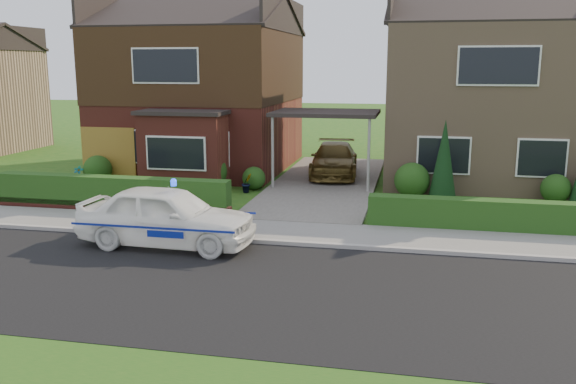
# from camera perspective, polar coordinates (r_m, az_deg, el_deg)

# --- Properties ---
(ground) EXTENTS (120.00, 120.00, 0.00)m
(ground) POSITION_cam_1_polar(r_m,az_deg,el_deg) (12.57, -3.93, -8.90)
(ground) COLOR #1F5216
(ground) RESTS_ON ground
(road) EXTENTS (60.00, 6.00, 0.02)m
(road) POSITION_cam_1_polar(r_m,az_deg,el_deg) (12.57, -3.93, -8.90)
(road) COLOR black
(road) RESTS_ON ground
(kerb) EXTENTS (60.00, 0.16, 0.12)m
(kerb) POSITION_cam_1_polar(r_m,az_deg,el_deg) (15.35, -0.85, -4.75)
(kerb) COLOR #9E9993
(kerb) RESTS_ON ground
(sidewalk) EXTENTS (60.00, 2.00, 0.10)m
(sidewalk) POSITION_cam_1_polar(r_m,az_deg,el_deg) (16.34, -0.04, -3.76)
(sidewalk) COLOR slate
(sidewalk) RESTS_ON ground
(driveway) EXTENTS (3.80, 12.00, 0.12)m
(driveway) POSITION_cam_1_polar(r_m,az_deg,el_deg) (22.96, 3.51, 0.82)
(driveway) COLOR #666059
(driveway) RESTS_ON ground
(house_left) EXTENTS (7.50, 9.53, 7.25)m
(house_left) POSITION_cam_1_polar(r_m,az_deg,el_deg) (26.77, -7.99, 10.38)
(house_left) COLOR maroon
(house_left) RESTS_ON ground
(house_right) EXTENTS (7.50, 8.06, 7.25)m
(house_right) POSITION_cam_1_polar(r_m,az_deg,el_deg) (25.43, 17.86, 9.53)
(house_right) COLOR #9E7E61
(house_right) RESTS_ON ground
(carport_link) EXTENTS (3.80, 3.00, 2.77)m
(carport_link) POSITION_cam_1_polar(r_m,az_deg,el_deg) (22.56, 3.57, 7.28)
(carport_link) COLOR black
(carport_link) RESTS_ON ground
(garage_door) EXTENTS (2.20, 0.10, 2.10)m
(garage_door) POSITION_cam_1_polar(r_m,az_deg,el_deg) (24.40, -16.41, 3.37)
(garage_door) COLOR brown
(garage_door) RESTS_ON ground
(dwarf_wall) EXTENTS (7.70, 0.25, 0.36)m
(dwarf_wall) POSITION_cam_1_polar(r_m,az_deg,el_deg) (19.37, -16.32, -1.35)
(dwarf_wall) COLOR maroon
(dwarf_wall) RESTS_ON ground
(hedge_left) EXTENTS (7.50, 0.55, 0.90)m
(hedge_left) POSITION_cam_1_polar(r_m,az_deg,el_deg) (19.54, -16.08, -1.77)
(hedge_left) COLOR #133D13
(hedge_left) RESTS_ON ground
(hedge_right) EXTENTS (7.50, 0.55, 0.80)m
(hedge_right) POSITION_cam_1_polar(r_m,az_deg,el_deg) (17.42, 19.91, -3.66)
(hedge_right) COLOR #133D13
(hedge_right) RESTS_ON ground
(shrub_left_far) EXTENTS (1.08, 1.08, 1.08)m
(shrub_left_far) POSITION_cam_1_polar(r_m,az_deg,el_deg) (24.20, -17.38, 2.02)
(shrub_left_far) COLOR #133D13
(shrub_left_far) RESTS_ON ground
(shrub_left_mid) EXTENTS (1.32, 1.32, 1.32)m
(shrub_left_mid) POSITION_cam_1_polar(r_m,az_deg,el_deg) (22.16, -7.42, 1.92)
(shrub_left_mid) COLOR #133D13
(shrub_left_mid) RESTS_ON ground
(shrub_left_near) EXTENTS (0.84, 0.84, 0.84)m
(shrub_left_near) POSITION_cam_1_polar(r_m,az_deg,el_deg) (22.02, -3.21, 1.30)
(shrub_left_near) COLOR #133D13
(shrub_left_near) RESTS_ON ground
(shrub_right_near) EXTENTS (1.20, 1.20, 1.20)m
(shrub_right_near) POSITION_cam_1_polar(r_m,az_deg,el_deg) (21.05, 11.53, 1.09)
(shrub_right_near) COLOR #133D13
(shrub_right_near) RESTS_ON ground
(shrub_right_mid) EXTENTS (0.96, 0.96, 0.96)m
(shrub_right_mid) POSITION_cam_1_polar(r_m,az_deg,el_deg) (21.66, 23.77, 0.29)
(shrub_right_mid) COLOR #133D13
(shrub_right_mid) RESTS_ON ground
(conifer_a) EXTENTS (0.90, 0.90, 2.60)m
(conifer_a) POSITION_cam_1_polar(r_m,az_deg,el_deg) (20.76, 14.37, 2.77)
(conifer_a) COLOR black
(conifer_a) RESTS_ON ground
(police_car) EXTENTS (4.07, 4.49, 1.67)m
(police_car) POSITION_cam_1_polar(r_m,az_deg,el_deg) (15.38, -11.28, -2.27)
(police_car) COLOR white
(police_car) RESTS_ON ground
(driveway_car) EXTENTS (2.15, 4.51, 1.27)m
(driveway_car) POSITION_cam_1_polar(r_m,az_deg,el_deg) (24.19, 4.35, 3.04)
(driveway_car) COLOR brown
(driveway_car) RESTS_ON driveway
(potted_plant_a) EXTENTS (0.42, 0.31, 0.72)m
(potted_plant_a) POSITION_cam_1_polar(r_m,az_deg,el_deg) (24.05, -18.97, 1.42)
(potted_plant_a) COLOR gray
(potted_plant_a) RESTS_ON ground
(potted_plant_b) EXTENTS (0.48, 0.47, 0.67)m
(potted_plant_b) POSITION_cam_1_polar(r_m,az_deg,el_deg) (21.49, -3.88, 0.80)
(potted_plant_b) COLOR gray
(potted_plant_b) RESTS_ON ground
(potted_plant_c) EXTENTS (0.48, 0.48, 0.70)m
(potted_plant_c) POSITION_cam_1_polar(r_m,az_deg,el_deg) (19.02, -9.32, -0.74)
(potted_plant_c) COLOR gray
(potted_plant_c) RESTS_ON ground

